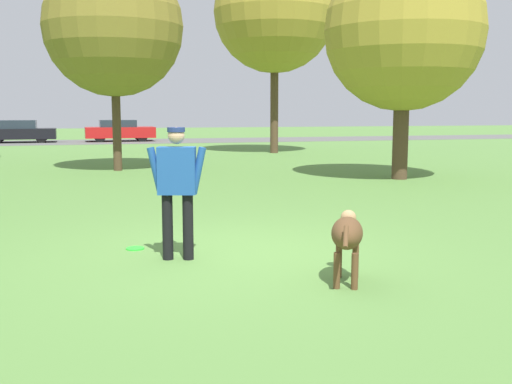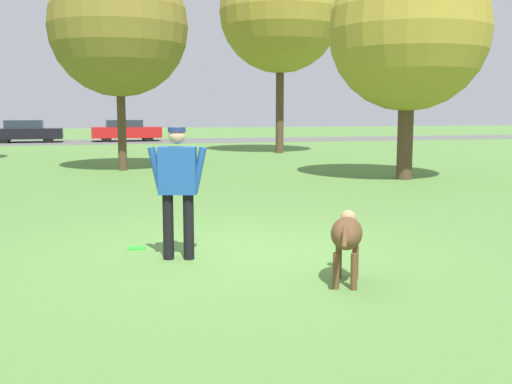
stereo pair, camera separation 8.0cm
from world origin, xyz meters
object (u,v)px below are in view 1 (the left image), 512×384
(tree_mid_center, at_px, (114,27))
(tree_near_right, at_px, (404,31))
(dog, at_px, (347,235))
(frisbee, at_px, (135,248))
(parked_car_black, at_px, (19,132))
(parked_car_red, at_px, (120,131))
(person, at_px, (177,182))
(tree_far_right, at_px, (275,12))

(tree_mid_center, distance_m, tree_near_right, 8.41)
(dog, bearing_deg, frisbee, 69.33)
(frisbee, height_order, parked_car_black, parked_car_black)
(tree_mid_center, height_order, parked_car_red, tree_mid_center)
(person, distance_m, frisbee, 1.26)
(tree_near_right, bearing_deg, tree_far_right, 90.85)
(tree_near_right, relative_size, parked_car_black, 1.47)
(tree_far_right, bearing_deg, tree_near_right, -89.15)
(person, distance_m, tree_near_right, 10.42)
(person, xyz_separation_m, parked_car_black, (-4.78, 30.09, -0.31))
(tree_mid_center, relative_size, tree_near_right, 1.07)
(dog, height_order, frisbee, dog)
(parked_car_black, bearing_deg, person, -82.16)
(dog, bearing_deg, person, 72.99)
(person, xyz_separation_m, tree_far_right, (6.84, 17.81, 5.04))
(frisbee, bearing_deg, tree_near_right, 40.85)
(dog, bearing_deg, parked_car_red, 27.36)
(tree_near_right, xyz_separation_m, parked_car_black, (-11.78, 22.93, -3.21))
(frisbee, relative_size, tree_near_right, 0.04)
(tree_mid_center, height_order, tree_far_right, tree_far_right)
(tree_mid_center, bearing_deg, parked_car_black, 104.09)
(dog, relative_size, parked_car_black, 0.25)
(frisbee, relative_size, tree_far_right, 0.03)
(person, distance_m, parked_car_red, 30.03)
(person, bearing_deg, tree_mid_center, 106.20)
(parked_car_red, bearing_deg, frisbee, -94.10)
(tree_far_right, height_order, parked_car_red, tree_far_right)
(person, relative_size, tree_far_right, 0.19)
(person, distance_m, parked_car_black, 30.47)
(tree_mid_center, xyz_separation_m, tree_near_right, (7.14, -4.43, -0.43))
(frisbee, distance_m, parked_car_black, 29.71)
(dog, bearing_deg, tree_far_right, 10.84)
(dog, distance_m, tree_far_right, 20.73)
(dog, height_order, tree_mid_center, tree_mid_center)
(frisbee, bearing_deg, parked_car_red, 87.33)
(tree_near_right, distance_m, parked_car_red, 23.87)
(person, height_order, tree_mid_center, tree_mid_center)
(person, bearing_deg, parked_car_red, 103.81)
(frisbee, height_order, parked_car_red, parked_car_red)
(person, bearing_deg, tree_far_right, 84.51)
(parked_car_black, bearing_deg, dog, -79.82)
(tree_mid_center, bearing_deg, frisbee, -91.73)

